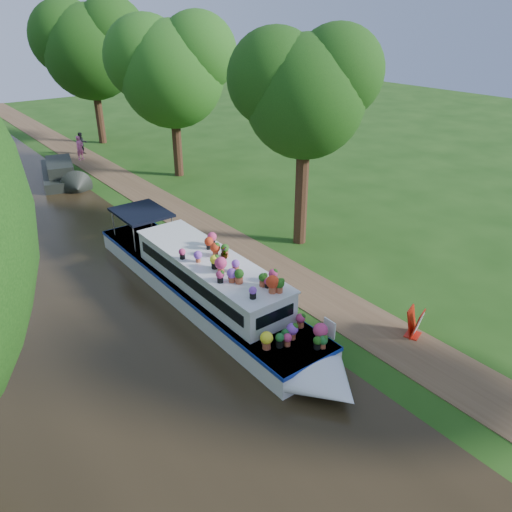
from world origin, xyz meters
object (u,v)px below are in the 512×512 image
(second_boat, at_px, (61,173))
(sandwich_board, at_px, (415,324))
(plant_boat, at_px, (211,285))
(pedestrian_pink, at_px, (80,148))
(pedestrian_dark, at_px, (82,143))

(second_boat, xyz_separation_m, sandwich_board, (3.61, -22.83, -0.05))
(plant_boat, bearing_deg, second_boat, 88.36)
(second_boat, height_order, pedestrian_pink, pedestrian_pink)
(pedestrian_pink, distance_m, pedestrian_dark, 1.51)
(pedestrian_pink, bearing_deg, plant_boat, -123.01)
(second_boat, distance_m, pedestrian_pink, 4.74)
(sandwich_board, height_order, pedestrian_dark, pedestrian_dark)
(plant_boat, bearing_deg, pedestrian_dark, 80.55)
(second_boat, bearing_deg, pedestrian_pink, 70.58)
(second_boat, bearing_deg, plant_boat, -76.98)
(second_boat, xyz_separation_m, pedestrian_dark, (3.28, 5.28, 0.29))
(sandwich_board, bearing_deg, plant_boat, 108.92)
(pedestrian_dark, bearing_deg, plant_boat, -94.03)
(second_boat, xyz_separation_m, pedestrian_pink, (2.65, 3.91, 0.34))
(second_boat, distance_m, sandwich_board, 23.12)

